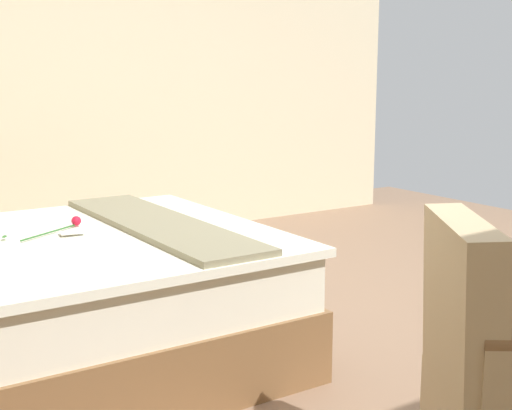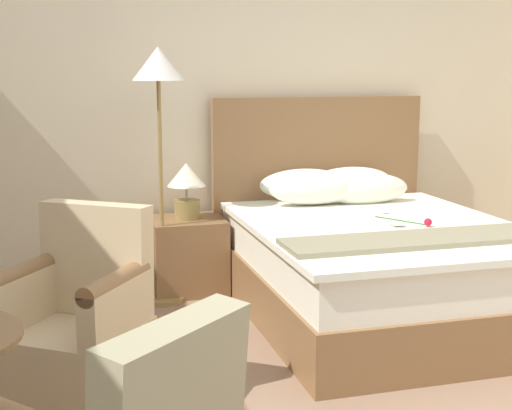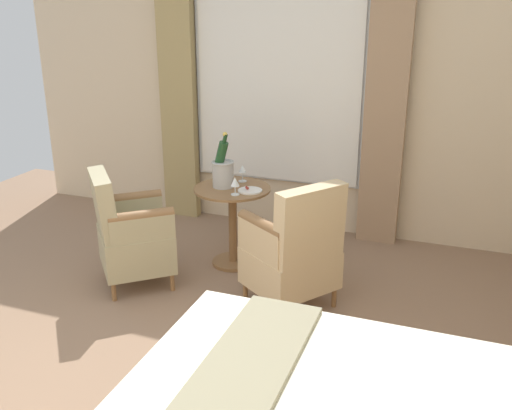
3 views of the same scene
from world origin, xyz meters
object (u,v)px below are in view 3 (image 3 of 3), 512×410
(wine_glass_near_edge, at_px, (242,170))
(snack_plate, at_px, (250,190))
(wine_glass_near_bucket, at_px, (235,183))
(armchair_by_window, at_px, (294,251))
(side_table_round, at_px, (233,216))
(champagne_bucket, at_px, (223,170))
(armchair_facing_bed, at_px, (130,234))

(wine_glass_near_edge, height_order, snack_plate, wine_glass_near_edge)
(wine_glass_near_edge, relative_size, snack_plate, 0.72)
(wine_glass_near_bucket, bearing_deg, armchair_by_window, 58.85)
(wine_glass_near_edge, bearing_deg, side_table_round, -5.00)
(wine_glass_near_edge, relative_size, armchair_by_window, 0.15)
(champagne_bucket, xyz_separation_m, armchair_facing_bed, (0.61, -0.53, -0.40))
(wine_glass_near_edge, bearing_deg, wine_glass_near_bucket, 12.13)
(armchair_by_window, bearing_deg, wine_glass_near_bucket, -121.15)
(champagne_bucket, bearing_deg, wine_glass_near_edge, 152.32)
(champagne_bucket, bearing_deg, side_table_round, 89.38)
(wine_glass_near_bucket, height_order, snack_plate, wine_glass_near_bucket)
(champagne_bucket, height_order, snack_plate, champagne_bucket)
(side_table_round, xyz_separation_m, wine_glass_near_bucket, (0.16, 0.09, 0.35))
(snack_plate, xyz_separation_m, armchair_by_window, (0.48, 0.52, -0.24))
(wine_glass_near_bucket, bearing_deg, snack_plate, 147.42)
(wine_glass_near_edge, bearing_deg, armchair_by_window, 43.56)
(wine_glass_near_edge, bearing_deg, snack_plate, 34.17)
(champagne_bucket, bearing_deg, armchair_by_window, 56.05)
(champagne_bucket, xyz_separation_m, wine_glass_near_edge, (-0.19, 0.10, -0.05))
(wine_glass_near_edge, bearing_deg, champagne_bucket, -27.68)
(wine_glass_near_bucket, bearing_deg, armchair_facing_bed, -57.12)
(armchair_by_window, bearing_deg, snack_plate, -132.88)
(armchair_by_window, bearing_deg, wine_glass_near_edge, -136.44)
(champagne_bucket, distance_m, wine_glass_near_edge, 0.22)
(wine_glass_near_edge, relative_size, armchair_facing_bed, 0.15)
(wine_glass_near_bucket, xyz_separation_m, armchair_by_window, (0.36, 0.60, -0.34))
(wine_glass_near_edge, distance_m, armchair_by_window, 1.03)
(wine_glass_near_edge, bearing_deg, armchair_facing_bed, -38.09)
(snack_plate, bearing_deg, armchair_facing_bed, -53.56)
(side_table_round, relative_size, snack_plate, 3.46)
(champagne_bucket, xyz_separation_m, snack_plate, (0.04, 0.25, -0.14))
(side_table_round, bearing_deg, armchair_by_window, 53.05)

